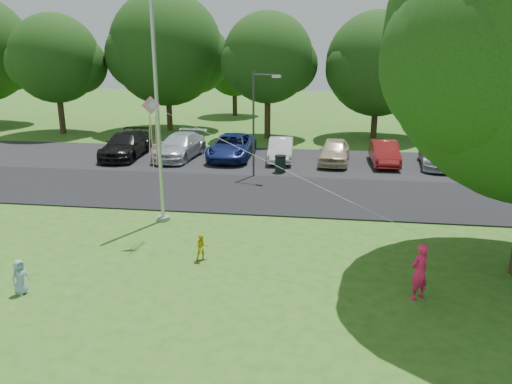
# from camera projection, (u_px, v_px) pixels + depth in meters

# --- Properties ---
(ground) EXTENTS (120.00, 120.00, 0.00)m
(ground) POSITION_uv_depth(u_px,v_px,m) (227.00, 286.00, 14.14)
(ground) COLOR #30641A
(ground) RESTS_ON ground
(park_road) EXTENTS (60.00, 6.00, 0.06)m
(park_road) POSITION_uv_depth(u_px,v_px,m) (265.00, 194.00, 22.67)
(park_road) COLOR black
(park_road) RESTS_ON ground
(parking_strip) EXTENTS (42.00, 7.00, 0.06)m
(parking_strip) POSITION_uv_depth(u_px,v_px,m) (279.00, 161.00, 28.83)
(parking_strip) COLOR black
(parking_strip) RESTS_ON ground
(flagpole) EXTENTS (0.50, 0.50, 10.00)m
(flagpole) POSITION_uv_depth(u_px,v_px,m) (157.00, 113.00, 18.16)
(flagpole) COLOR #B7BABF
(flagpole) RESTS_ON ground
(street_lamp) EXTENTS (1.44, 0.59, 5.27)m
(street_lamp) POSITION_uv_depth(u_px,v_px,m) (257.00, 115.00, 24.62)
(street_lamp) COLOR #3F3F44
(street_lamp) RESTS_ON ground
(trash_can) EXTENTS (0.60, 0.60, 0.96)m
(trash_can) POSITION_uv_depth(u_px,v_px,m) (280.00, 164.00, 26.17)
(trash_can) COLOR black
(trash_can) RESTS_ON ground
(tree_row) EXTENTS (64.35, 11.94, 10.88)m
(tree_row) POSITION_uv_depth(u_px,v_px,m) (315.00, 56.00, 35.27)
(tree_row) COLOR #332316
(tree_row) RESTS_ON ground
(horizon_trees) EXTENTS (77.46, 7.20, 7.02)m
(horizon_trees) POSITION_uv_depth(u_px,v_px,m) (345.00, 70.00, 44.49)
(horizon_trees) COLOR #332316
(horizon_trees) RESTS_ON ground
(parked_cars) EXTENTS (20.21, 5.63, 1.46)m
(parked_cars) POSITION_uv_depth(u_px,v_px,m) (258.00, 148.00, 28.79)
(parked_cars) COLOR black
(parked_cars) RESTS_ON ground
(woman) EXTENTS (0.69, 0.65, 1.58)m
(woman) POSITION_uv_depth(u_px,v_px,m) (419.00, 272.00, 13.21)
(woman) COLOR #FF215E
(woman) RESTS_ON ground
(child_yellow) EXTENTS (0.53, 0.49, 0.88)m
(child_yellow) POSITION_uv_depth(u_px,v_px,m) (202.00, 247.00, 15.66)
(child_yellow) COLOR yellow
(child_yellow) RESTS_ON ground
(child_blue) EXTENTS (0.48, 0.57, 0.99)m
(child_blue) POSITION_uv_depth(u_px,v_px,m) (20.00, 277.00, 13.56)
(child_blue) COLOR #8AAED3
(child_blue) RESTS_ON ground
(kite) EXTENTS (8.62, 3.51, 3.16)m
(kite) POSITION_uv_depth(u_px,v_px,m) (159.00, 122.00, 16.31)
(kite) COLOR pink
(kite) RESTS_ON ground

